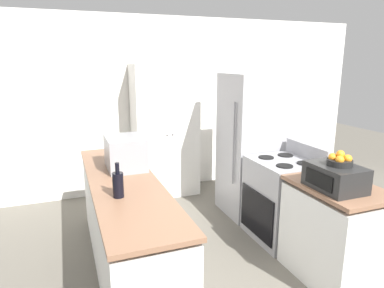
# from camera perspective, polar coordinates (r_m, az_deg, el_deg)

# --- Properties ---
(wall_back) EXTENTS (7.00, 0.06, 2.60)m
(wall_back) POSITION_cam_1_polar(r_m,az_deg,el_deg) (5.23, -6.03, 6.38)
(wall_back) COLOR white
(wall_back) RESTS_ON ground_plane
(counter_left) EXTENTS (0.60, 2.46, 0.90)m
(counter_left) POSITION_cam_1_polar(r_m,az_deg,el_deg) (3.36, -10.98, -13.43)
(counter_left) COLOR silver
(counter_left) RESTS_ON ground_plane
(counter_right) EXTENTS (0.60, 0.85, 0.90)m
(counter_right) POSITION_cam_1_polar(r_m,az_deg,el_deg) (3.43, 22.51, -13.74)
(counter_right) COLOR silver
(counter_right) RESTS_ON ground_plane
(pantry_cabinet) EXTENTS (0.92, 0.52, 1.92)m
(pantry_cabinet) POSITION_cam_1_polar(r_m,az_deg,el_deg) (5.02, -4.50, 2.20)
(pantry_cabinet) COLOR white
(pantry_cabinet) RESTS_ON ground_plane
(stove) EXTENTS (0.66, 0.72, 1.06)m
(stove) POSITION_cam_1_polar(r_m,az_deg,el_deg) (3.98, 14.85, -8.85)
(stove) COLOR #9E9EA3
(stove) RESTS_ON ground_plane
(refrigerator) EXTENTS (0.70, 0.69, 1.81)m
(refrigerator) POSITION_cam_1_polar(r_m,az_deg,el_deg) (4.45, 9.82, -0.20)
(refrigerator) COLOR #A3A3A8
(refrigerator) RESTS_ON ground_plane
(microwave) EXTENTS (0.37, 0.47, 0.32)m
(microwave) POSITION_cam_1_polar(r_m,az_deg,el_deg) (3.48, -11.02, -1.43)
(microwave) COLOR #939399
(microwave) RESTS_ON counter_left
(wine_bottle) EXTENTS (0.09, 0.09, 0.28)m
(wine_bottle) POSITION_cam_1_polar(r_m,az_deg,el_deg) (2.77, -12.23, -6.55)
(wine_bottle) COLOR black
(wine_bottle) RESTS_ON counter_left
(toaster_oven) EXTENTS (0.34, 0.45, 0.21)m
(toaster_oven) POSITION_cam_1_polar(r_m,az_deg,el_deg) (3.11, 22.74, -5.12)
(toaster_oven) COLOR black
(toaster_oven) RESTS_ON counter_right
(fruit_bowl) EXTENTS (0.20, 0.20, 0.13)m
(fruit_bowl) POSITION_cam_1_polar(r_m,az_deg,el_deg) (3.07, 23.42, -2.49)
(fruit_bowl) COLOR black
(fruit_bowl) RESTS_ON toaster_oven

